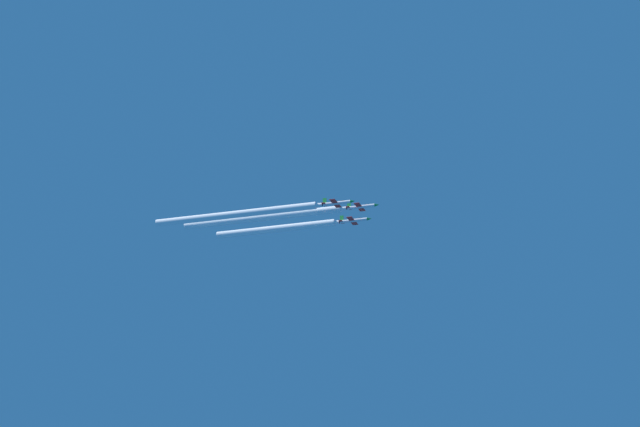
# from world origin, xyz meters

# --- Properties ---
(jet_lead) EXTENTS (7.33, 10.68, 2.57)m
(jet_lead) POSITION_xyz_m (-0.33, 5.59, 244.39)
(jet_lead) COLOR silver
(jet_left_wingman) EXTENTS (7.33, 10.68, 2.57)m
(jet_left_wingman) POSITION_xyz_m (-8.26, 0.86, 243.23)
(jet_left_wingman) COLOR silver
(jet_right_wingman) EXTENTS (7.33, 10.68, 2.57)m
(jet_right_wingman) POSITION_xyz_m (7.70, 0.24, 243.25)
(jet_right_wingman) COLOR silver
(smoke_trail_lead) EXTENTS (2.24, 53.03, 2.24)m
(smoke_trail_lead) POSITION_xyz_m (-0.33, -25.84, 244.36)
(smoke_trail_lead) COLOR white
(smoke_trail_left_wingman) EXTENTS (2.24, 40.32, 2.24)m
(smoke_trail_left_wingman) POSITION_xyz_m (-8.26, -24.22, 243.21)
(smoke_trail_left_wingman) COLOR white
(smoke_trail_right_wingman) EXTENTS (2.24, 54.10, 2.24)m
(smoke_trail_right_wingman) POSITION_xyz_m (7.70, -31.71, 243.22)
(smoke_trail_right_wingman) COLOR white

